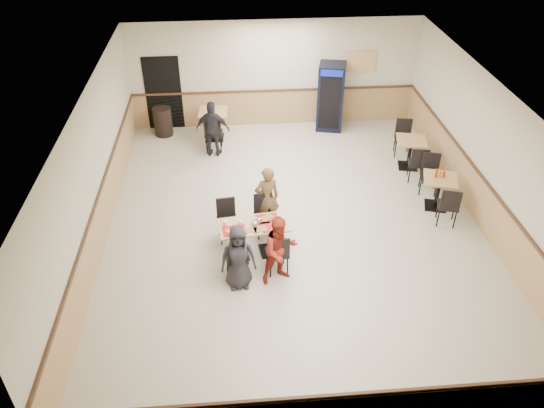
{
  "coord_description": "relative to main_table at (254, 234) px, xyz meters",
  "views": [
    {
      "loc": [
        -1.24,
        -9.06,
        6.95
      ],
      "look_at": [
        -0.53,
        -0.5,
        0.96
      ],
      "focal_mm": 35.0,
      "sensor_mm": 36.0,
      "label": 1
    }
  ],
  "objects": [
    {
      "name": "side_table_far_chair_north",
      "position": [
        4.08,
        3.7,
        0.0
      ],
      "size": [
        0.54,
        0.54,
        0.98
      ],
      "primitive_type": null,
      "rotation": [
        0.0,
        0.0,
        -0.21
      ],
      "color": "black",
      "rests_on": "ground"
    },
    {
      "name": "side_table_far",
      "position": [
        4.08,
        3.08,
        0.03
      ],
      "size": [
        0.85,
        0.85,
        0.77
      ],
      "rotation": [
        0.0,
        0.0,
        -0.21
      ],
      "color": "black",
      "rests_on": "ground"
    },
    {
      "name": "room_shell",
      "position": [
        2.69,
        3.39,
        0.09
      ],
      "size": [
        10.0,
        10.0,
        10.0
      ],
      "color": "silver",
      "rests_on": "ground"
    },
    {
      "name": "back_table_chair_lone",
      "position": [
        -0.82,
        4.38,
        0.03
      ],
      "size": [
        0.51,
        0.51,
        1.04
      ],
      "primitive_type": null,
      "rotation": [
        0.0,
        0.0,
        3.09
      ],
      "color": "black",
      "rests_on": "ground"
    },
    {
      "name": "trash_bin",
      "position": [
        -2.24,
        5.39,
        -0.09
      ],
      "size": [
        0.51,
        0.51,
        0.8
      ],
      "primitive_type": "cylinder",
      "color": "black",
      "rests_on": "ground"
    },
    {
      "name": "condiment_caddy",
      "position": [
        4.16,
        1.35,
        0.37
      ],
      "size": [
        0.23,
        0.06,
        0.2
      ],
      "color": "#B8260D",
      "rests_on": "side_table_near"
    },
    {
      "name": "ground",
      "position": [
        0.92,
        0.84,
        -0.49
      ],
      "size": [
        10.0,
        10.0,
        0.0
      ],
      "primitive_type": "plane",
      "color": "beige",
      "rests_on": "ground"
    },
    {
      "name": "pepsi_cooler",
      "position": [
        2.46,
        5.43,
        0.46
      ],
      "size": [
        0.86,
        0.86,
        1.89
      ],
      "rotation": [
        0.0,
        0.0,
        -0.23
      ],
      "color": "black",
      "rests_on": "ground"
    },
    {
      "name": "diner_man_opposite",
      "position": [
        0.33,
        0.88,
        0.25
      ],
      "size": [
        0.6,
        0.46,
        1.47
      ],
      "primitive_type": "imported",
      "rotation": [
        0.0,
        0.0,
        3.36
      ],
      "color": "brown",
      "rests_on": "ground"
    },
    {
      "name": "side_table_far_chair_south",
      "position": [
        4.08,
        2.46,
        0.0
      ],
      "size": [
        0.54,
        0.54,
        0.98
      ],
      "primitive_type": null,
      "rotation": [
        0.0,
        0.0,
        2.93
      ],
      "color": "black",
      "rests_on": "ground"
    },
    {
      "name": "main_chairs",
      "position": [
        -0.05,
        -0.01,
        -0.02
      ],
      "size": [
        1.4,
        1.74,
        0.93
      ],
      "rotation": [
        0.0,
        0.0,
        0.13
      ],
      "color": "black",
      "rests_on": "ground"
    },
    {
      "name": "main_table",
      "position": [
        0.0,
        0.0,
        0.0
      ],
      "size": [
        1.44,
        0.85,
        0.73
      ],
      "rotation": [
        0.0,
        0.0,
        0.13
      ],
      "color": "black",
      "rests_on": "ground"
    },
    {
      "name": "lone_diner",
      "position": [
        -0.82,
        4.11,
        0.26
      ],
      "size": [
        0.93,
        0.53,
        1.5
      ],
      "primitive_type": "imported",
      "rotation": [
        0.0,
        0.0,
        2.94
      ],
      "color": "black",
      "rests_on": "ground"
    },
    {
      "name": "diner_woman_right",
      "position": [
        0.44,
        -0.78,
        0.22
      ],
      "size": [
        0.83,
        0.74,
        1.41
      ],
      "primitive_type": "imported",
      "rotation": [
        0.0,
        0.0,
        0.35
      ],
      "color": "maroon",
      "rests_on": "ground"
    },
    {
      "name": "tabletop_clutter",
      "position": [
        0.01,
        -0.06,
        0.27
      ],
      "size": [
        1.2,
        0.69,
        0.12
      ],
      "rotation": [
        0.0,
        0.0,
        0.13
      ],
      "color": "red",
      "rests_on": "main_table"
    },
    {
      "name": "side_table_near_chair_south",
      "position": [
        4.19,
        0.69,
        -0.0
      ],
      "size": [
        0.56,
        0.56,
        0.97
      ],
      "primitive_type": null,
      "rotation": [
        0.0,
        0.0,
        2.85
      ],
      "color": "black",
      "rests_on": "ground"
    },
    {
      "name": "diner_woman_left",
      "position": [
        -0.33,
        -0.88,
        0.18
      ],
      "size": [
        0.67,
        0.46,
        1.33
      ],
      "primitive_type": "imported",
      "rotation": [
        0.0,
        0.0,
        0.06
      ],
      "color": "black",
      "rests_on": "ground"
    },
    {
      "name": "side_table_near",
      "position": [
        4.19,
        1.3,
        0.02
      ],
      "size": [
        0.89,
        0.89,
        0.76
      ],
      "rotation": [
        0.0,
        0.0,
        -0.29
      ],
      "color": "black",
      "rests_on": "ground"
    },
    {
      "name": "back_table",
      "position": [
        -0.82,
        5.04,
        0.06
      ],
      "size": [
        0.81,
        0.81,
        0.82
      ],
      "rotation": [
        0.0,
        0.0,
        -0.05
      ],
      "color": "black",
      "rests_on": "ground"
    },
    {
      "name": "side_table_near_chair_north",
      "position": [
        4.19,
        1.91,
        -0.0
      ],
      "size": [
        0.56,
        0.56,
        0.97
      ],
      "primitive_type": null,
      "rotation": [
        0.0,
        0.0,
        -0.29
      ],
      "color": "black",
      "rests_on": "ground"
    }
  ]
}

